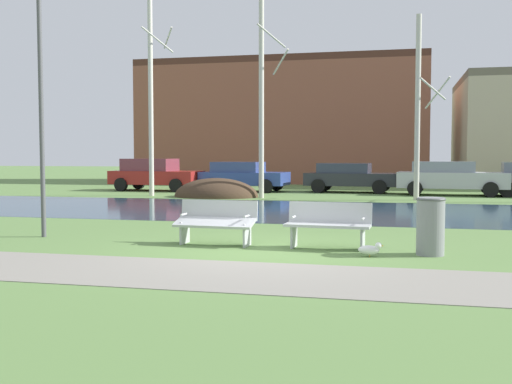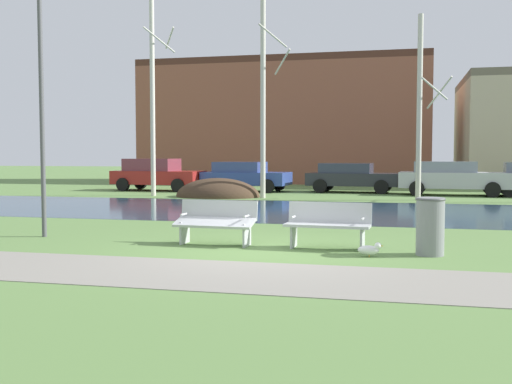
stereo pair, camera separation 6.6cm
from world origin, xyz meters
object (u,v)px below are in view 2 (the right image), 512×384
at_px(parked_van_nearest_red, 156,174).
at_px(parked_hatch_third_dark, 351,177).
at_px(bench_right, 328,224).
at_px(parked_wagon_fourth_silver, 452,177).
at_px(bench_left, 216,221).
at_px(parked_sedan_second_blue, 245,176).
at_px(trash_bin, 430,225).
at_px(seagull, 370,250).
at_px(streetlamp, 41,60).

height_order(parked_van_nearest_red, parked_hatch_third_dark, parked_van_nearest_red).
relative_size(bench_right, parked_wagon_fourth_silver, 0.35).
relative_size(bench_left, parked_wagon_fourth_silver, 0.35).
bearing_deg(parked_wagon_fourth_silver, parked_sedan_second_blue, 176.25).
bearing_deg(bench_left, trash_bin, -4.74).
distance_m(bench_left, parked_van_nearest_red, 18.31).
xyz_separation_m(seagull, streetlamp, (-7.00, 1.01, 3.66)).
height_order(streetlamp, parked_wagon_fourth_silver, streetlamp).
xyz_separation_m(streetlamp, parked_wagon_fourth_silver, (9.64, 15.95, -3.01)).
bearing_deg(parked_van_nearest_red, seagull, -56.98).
bearing_deg(bench_left, parked_hatch_third_dark, 85.81).
bearing_deg(streetlamp, bench_left, -3.38).
bearing_deg(bench_right, parked_wagon_fourth_silver, 77.93).
relative_size(bench_left, trash_bin, 1.59).
xyz_separation_m(seagull, parked_wagon_fourth_silver, (2.64, 16.97, 0.65)).
distance_m(bench_left, trash_bin, 4.08).
bearing_deg(seagull, trash_bin, 23.30).
bearing_deg(streetlamp, bench_right, -2.17).
bearing_deg(trash_bin, parked_sedan_second_blue, 114.56).
xyz_separation_m(bench_right, parked_sedan_second_blue, (-5.99, 16.80, 0.28)).
xyz_separation_m(bench_right, parked_wagon_fourth_silver, (3.46, 16.19, 0.31)).
height_order(bench_right, trash_bin, trash_bin).
relative_size(seagull, parked_van_nearest_red, 0.10).
height_order(trash_bin, seagull, trash_bin).
distance_m(bench_left, streetlamp, 5.17).
xyz_separation_m(bench_left, bench_right, (2.22, 0.00, 0.00)).
distance_m(bench_left, seagull, 3.16).
bearing_deg(parked_van_nearest_red, parked_hatch_third_dark, 5.18).
distance_m(parked_sedan_second_blue, parked_hatch_third_dark, 5.05).
xyz_separation_m(seagull, parked_sedan_second_blue, (-6.81, 17.58, 0.62)).
bearing_deg(parked_hatch_third_dark, parked_sedan_second_blue, -174.88).
bearing_deg(seagull, bench_right, 136.51).
xyz_separation_m(streetlamp, parked_van_nearest_red, (-4.17, 16.17, -2.98)).
bearing_deg(parked_wagon_fourth_silver, seagull, -98.84).
xyz_separation_m(trash_bin, parked_hatch_third_dark, (-2.80, 17.59, 0.20)).
height_order(parked_van_nearest_red, parked_sedan_second_blue, parked_van_nearest_red).
xyz_separation_m(seagull, parked_van_nearest_red, (-11.17, 17.18, 0.68)).
bearing_deg(parked_van_nearest_red, streetlamp, -75.54).
relative_size(bench_left, parked_hatch_third_dark, 0.38).
distance_m(parked_van_nearest_red, parked_hatch_third_dark, 9.43).
bearing_deg(bench_right, bench_left, 180.00).
height_order(streetlamp, parked_van_nearest_red, streetlamp).
height_order(parked_hatch_third_dark, parked_wagon_fourth_silver, parked_wagon_fourth_silver).
relative_size(seagull, parked_sedan_second_blue, 0.11).
height_order(bench_left, bench_right, same).
height_order(seagull, streetlamp, streetlamp).
bearing_deg(streetlamp, parked_van_nearest_red, 104.46).
relative_size(bench_right, parked_sedan_second_blue, 0.39).
xyz_separation_m(trash_bin, seagull, (-1.03, -0.44, -0.40)).
bearing_deg(parked_sedan_second_blue, bench_left, -77.36).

